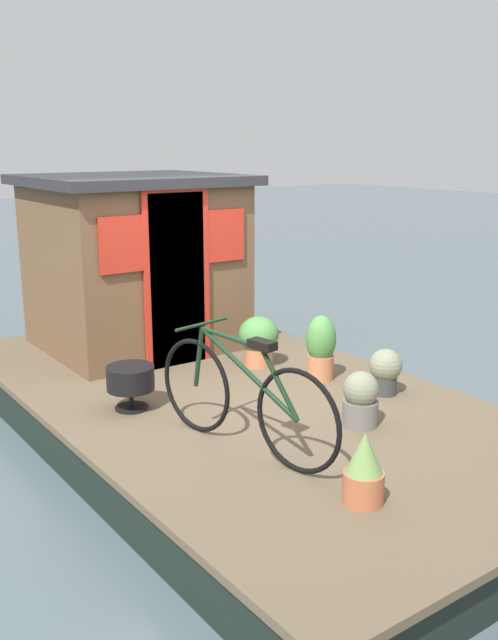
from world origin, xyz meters
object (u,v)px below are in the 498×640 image
Objects in this scene: potted_plant_mint at (364,470)px; charcoal_grill at (131,379)px; bicycle at (243,397)px; potted_plant_basil at (259,339)px; potted_plant_thyme at (321,347)px; potted_plant_fern at (361,399)px; houseboat_cabin at (135,261)px; potted_plant_succulent at (385,370)px.

charcoal_grill is at bearing 11.02° from potted_plant_mint.
charcoal_grill is at bearing 13.74° from bicycle.
potted_plant_basil is (1.52, -1.27, -0.13)m from bicycle.
charcoal_grill is (2.26, 0.44, 0.04)m from potted_plant_mint.
potted_plant_thyme is at bearing -161.72° from potted_plant_basil.
potted_plant_thyme is 1.40× the size of potted_plant_fern.
potted_plant_basil is at bearing -8.98° from potted_plant_fern.
potted_plant_thyme is 1.23× the size of potted_plant_basil.
potted_plant_mint is 0.75× the size of potted_plant_thyme.
potted_plant_basil is (0.67, 0.22, -0.04)m from potted_plant_thyme.
houseboat_cabin is at bearing -7.20° from potted_plant_mint.
potted_plant_succulent is at bearing -60.66° from potted_plant_fern.
potted_plant_fern is at bearing -173.45° from houseboat_cabin.
potted_plant_mint is 0.92× the size of potted_plant_basil.
charcoal_grill is (-1.71, 0.94, -0.67)m from houseboat_cabin.
bicycle is at bearing -166.26° from charcoal_grill.
bicycle is 3.92× the size of potted_plant_fern.
houseboat_cabin is 3.02m from bicycle.
bicycle is at bearing 80.41° from potted_plant_fern.
charcoal_grill is (-0.33, 1.56, -0.01)m from potted_plant_basil.
charcoal_grill is at bearing 63.52° from potted_plant_succulent.
bicycle reaches higher than charcoal_grill.
potted_plant_fern is at bearing 171.02° from potted_plant_basil.
potted_plant_mint is at bearing 129.72° from potted_plant_succulent.
bicycle is at bearing 119.74° from potted_plant_thyme.
potted_plant_succulent is 1.03× the size of charcoal_grill.
potted_plant_mint is (-1.06, -0.15, -0.18)m from bicycle.
houseboat_cabin reaches higher than potted_plant_thyme.
potted_plant_thyme is at bearing -35.08° from potted_plant_mint.
potted_plant_thyme reaches higher than charcoal_grill.
potted_plant_basil is at bearing 18.28° from potted_plant_thyme.
potted_plant_thyme is at bearing -60.26° from bicycle.
potted_plant_thyme reaches higher than potted_plant_succulent.
potted_plant_fern is (-0.17, -1.00, -0.18)m from bicycle.
potted_plant_mint reaches higher than charcoal_grill.
potted_plant_mint is at bearing 136.25° from potted_plant_fern.
houseboat_cabin is at bearing -28.85° from charcoal_grill.
potted_plant_thyme is 1.82m from charcoal_grill.
potted_plant_basil is at bearing -78.17° from charcoal_grill.
houseboat_cabin is 4.22× the size of potted_plant_basil.
charcoal_grill is (1.36, 1.29, 0.04)m from potted_plant_fern.
bicycle reaches higher than potted_plant_basil.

